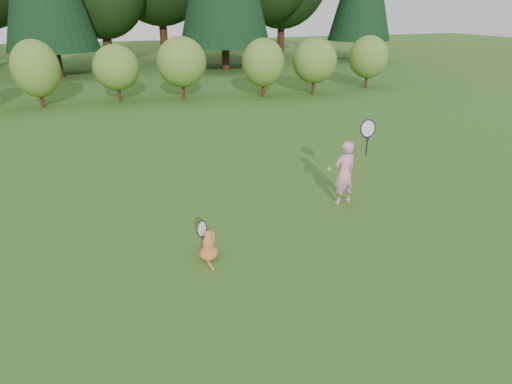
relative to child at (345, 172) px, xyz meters
name	(u,v)px	position (x,y,z in m)	size (l,w,h in m)	color
ground	(260,247)	(-2.31, -1.14, -0.72)	(100.00, 100.00, 0.00)	#255718
shrub_row	(156,70)	(-2.31, 11.86, 0.68)	(28.00, 3.00, 2.80)	#527424
child	(345,172)	(0.00, 0.00, 0.00)	(0.78, 0.44, 2.06)	pink
cat	(208,244)	(-3.25, -1.18, -0.45)	(0.52, 0.75, 0.73)	#BF6024
tennis_ball	(329,169)	(-0.81, -0.73, 0.42)	(0.07, 0.07, 0.07)	#97CB17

